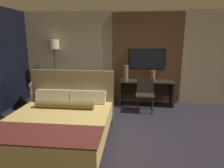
# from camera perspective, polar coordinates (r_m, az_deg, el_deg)

# --- Properties ---
(ground_plane) EXTENTS (16.00, 16.00, 0.00)m
(ground_plane) POSITION_cam_1_polar(r_m,az_deg,el_deg) (4.19, -0.43, -15.77)
(ground_plane) COLOR #28232D
(wall_back_tv_panel) EXTENTS (7.20, 0.09, 2.80)m
(wall_back_tv_panel) POSITION_cam_1_polar(r_m,az_deg,el_deg) (6.27, 3.17, 7.52)
(wall_back_tv_panel) COLOR #BCAD8E
(wall_back_tv_panel) RESTS_ON ground_plane
(bed) EXTENTS (1.93, 2.12, 1.29)m
(bed) POSITION_cam_1_polar(r_m,az_deg,el_deg) (4.08, -14.93, -11.70)
(bed) COLOR #33281E
(bed) RESTS_ON ground_plane
(desk) EXTENTS (1.61, 0.52, 0.75)m
(desk) POSITION_cam_1_polar(r_m,az_deg,el_deg) (6.15, 9.69, -1.26)
(desk) COLOR #2D2319
(desk) RESTS_ON ground_plane
(tv) EXTENTS (1.11, 0.04, 0.62)m
(tv) POSITION_cam_1_polar(r_m,az_deg,el_deg) (6.20, 9.88, 7.04)
(tv) COLOR black
(desk_chair) EXTENTS (0.51, 0.51, 0.92)m
(desk_chair) POSITION_cam_1_polar(r_m,az_deg,el_deg) (5.63, 9.42, -2.08)
(desk_chair) COLOR #28231E
(desk_chair) RESTS_ON ground_plane
(armchair_by_window) EXTENTS (1.03, 1.06, 0.80)m
(armchair_by_window) POSITION_cam_1_polar(r_m,az_deg,el_deg) (6.20, -18.25, -3.89)
(armchair_by_window) COLOR olive
(armchair_by_window) RESTS_ON ground_plane
(floor_lamp) EXTENTS (0.34, 0.34, 1.95)m
(floor_lamp) POSITION_cam_1_polar(r_m,az_deg,el_deg) (6.46, -16.26, 9.42)
(floor_lamp) COLOR #282623
(floor_lamp) RESTS_ON ground_plane
(vase_tall) EXTENTS (0.14, 0.14, 0.46)m
(vase_tall) POSITION_cam_1_polar(r_m,az_deg,el_deg) (5.94, 3.96, 3.10)
(vase_tall) COLOR #846647
(vase_tall) RESTS_ON desk
(vase_short) EXTENTS (0.14, 0.14, 0.30)m
(vase_short) POSITION_cam_1_polar(r_m,az_deg,el_deg) (6.14, 11.59, 2.43)
(vase_short) COLOR #846647
(vase_short) RESTS_ON desk
(book) EXTENTS (0.24, 0.18, 0.03)m
(book) POSITION_cam_1_polar(r_m,az_deg,el_deg) (6.04, 9.35, 1.07)
(book) COLOR maroon
(book) RESTS_ON desk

